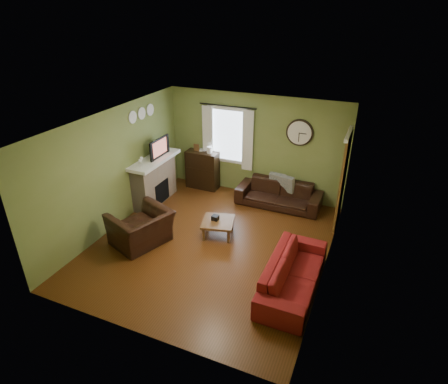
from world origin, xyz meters
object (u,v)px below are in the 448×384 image
at_px(sofa_red, 293,274).
at_px(armchair, 141,228).
at_px(bookshelf, 203,170).
at_px(sofa_brown, 279,194).
at_px(coffee_table, 218,228).

bearing_deg(sofa_red, armchair, 87.79).
height_order(bookshelf, sofa_brown, bookshelf).
distance_m(sofa_brown, armchair, 3.48).
distance_m(bookshelf, armchair, 2.90).
bearing_deg(coffee_table, sofa_brown, 65.55).
xyz_separation_m(sofa_brown, coffee_table, (-0.83, -1.82, -0.12)).
xyz_separation_m(armchair, coffee_table, (1.34, 0.90, -0.19)).
bearing_deg(sofa_brown, coffee_table, -114.45).
height_order(sofa_red, coffee_table, sofa_red).
bearing_deg(coffee_table, bookshelf, 123.98).
relative_size(armchair, coffee_table, 1.71).
height_order(bookshelf, sofa_red, bookshelf).
relative_size(bookshelf, coffee_table, 1.55).
distance_m(bookshelf, sofa_brown, 2.19).
bearing_deg(armchair, sofa_red, 108.06).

